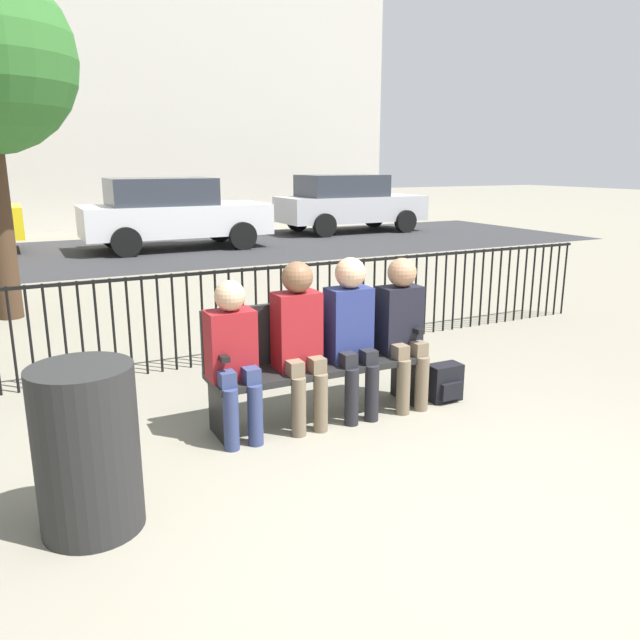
{
  "coord_description": "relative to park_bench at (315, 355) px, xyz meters",
  "views": [
    {
      "loc": [
        -2.06,
        -2.36,
        1.97
      ],
      "look_at": [
        0.0,
        1.75,
        0.8
      ],
      "focal_mm": 35.0,
      "sensor_mm": 36.0,
      "label": 1
    }
  ],
  "objects": [
    {
      "name": "ground_plane",
      "position": [
        0.0,
        -1.83,
        -0.49
      ],
      "size": [
        80.0,
        80.0,
        0.0
      ],
      "primitive_type": "plane",
      "color": "gray"
    },
    {
      "name": "park_bench",
      "position": [
        0.0,
        0.0,
        0.0
      ],
      "size": [
        1.75,
        0.45,
        0.92
      ],
      "color": "black",
      "rests_on": "ground"
    },
    {
      "name": "seated_person_0",
      "position": [
        -0.72,
        -0.13,
        0.17
      ],
      "size": [
        0.34,
        0.39,
        1.17
      ],
      "color": "navy",
      "rests_on": "ground"
    },
    {
      "name": "seated_person_1",
      "position": [
        -0.2,
        -0.13,
        0.22
      ],
      "size": [
        0.34,
        0.39,
        1.27
      ],
      "color": "brown",
      "rests_on": "ground"
    },
    {
      "name": "seated_person_2",
      "position": [
        0.25,
        -0.13,
        0.23
      ],
      "size": [
        0.34,
        0.39,
        1.27
      ],
      "color": "black",
      "rests_on": "ground"
    },
    {
      "name": "seated_person_3",
      "position": [
        0.72,
        -0.13,
        0.21
      ],
      "size": [
        0.34,
        0.39,
        1.23
      ],
      "color": "brown",
      "rests_on": "ground"
    },
    {
      "name": "backpack",
      "position": [
        1.12,
        -0.22,
        -0.34
      ],
      "size": [
        0.28,
        0.21,
        0.32
      ],
      "color": "black",
      "rests_on": "ground"
    },
    {
      "name": "fence_railing",
      "position": [
        -0.02,
        1.61,
        0.07
      ],
      "size": [
        9.01,
        0.03,
        0.95
      ],
      "color": "black",
      "rests_on": "ground"
    },
    {
      "name": "street_surface",
      "position": [
        0.0,
        10.17,
        -0.49
      ],
      "size": [
        24.0,
        6.0,
        0.01
      ],
      "color": "#2B2B2D",
      "rests_on": "ground"
    },
    {
      "name": "parked_car_1",
      "position": [
        6.8,
        11.65,
        0.35
      ],
      "size": [
        4.2,
        1.94,
        1.62
      ],
      "color": "#B7B7BC",
      "rests_on": "ground"
    },
    {
      "name": "parked_car_2",
      "position": [
        1.39,
        10.31,
        0.35
      ],
      "size": [
        4.2,
        1.94,
        1.62
      ],
      "color": "silver",
      "rests_on": "ground"
    },
    {
      "name": "trash_bin",
      "position": [
        -1.8,
        -0.87,
        -0.03
      ],
      "size": [
        0.55,
        0.55,
        0.93
      ],
      "color": "black",
      "rests_on": "ground"
    }
  ]
}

